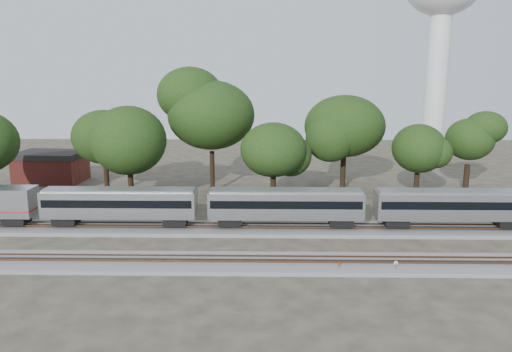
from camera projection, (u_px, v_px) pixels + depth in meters
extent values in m
plane|color=#383328|center=(274.00, 250.00, 49.19)|extent=(160.00, 160.00, 0.00)
cube|color=slate|center=(273.00, 229.00, 55.01)|extent=(160.00, 5.00, 0.40)
cube|color=brown|center=(273.00, 227.00, 54.21)|extent=(160.00, 0.08, 0.15)
cube|color=brown|center=(273.00, 223.00, 55.62)|extent=(160.00, 0.08, 0.15)
cube|color=slate|center=(274.00, 264.00, 45.23)|extent=(160.00, 5.00, 0.40)
cube|color=brown|center=(274.00, 262.00, 44.44)|extent=(160.00, 0.08, 0.15)
cube|color=brown|center=(274.00, 256.00, 45.84)|extent=(160.00, 0.08, 0.15)
cube|color=black|center=(16.00, 219.00, 55.33)|extent=(2.51, 2.13, 0.87)
cube|color=#B0B3B7|center=(120.00, 203.00, 54.73)|extent=(16.82, 2.90, 2.90)
cube|color=black|center=(120.00, 201.00, 54.67)|extent=(16.24, 2.95, 0.87)
cube|color=gray|center=(119.00, 190.00, 54.41)|extent=(16.43, 2.32, 0.34)
cube|color=black|center=(66.00, 220.00, 55.23)|extent=(2.51, 2.13, 0.87)
cube|color=black|center=(176.00, 220.00, 55.01)|extent=(2.51, 2.13, 0.87)
cube|color=#B0B3B7|center=(286.00, 204.00, 54.39)|extent=(16.82, 2.90, 2.90)
cube|color=black|center=(286.00, 202.00, 54.33)|extent=(16.24, 2.95, 0.87)
cube|color=gray|center=(286.00, 191.00, 54.08)|extent=(16.43, 2.32, 0.34)
cube|color=black|center=(230.00, 220.00, 54.90)|extent=(2.51, 2.13, 0.87)
cube|color=black|center=(341.00, 221.00, 54.67)|extent=(2.51, 2.13, 0.87)
cube|color=#B0B3B7|center=(453.00, 205.00, 54.06)|extent=(16.82, 2.90, 2.90)
cube|color=black|center=(453.00, 202.00, 54.00)|extent=(16.24, 2.95, 0.87)
cube|color=gray|center=(454.00, 192.00, 53.75)|extent=(16.43, 2.32, 0.34)
cube|color=black|center=(396.00, 221.00, 54.56)|extent=(2.51, 2.13, 0.87)
cube|color=black|center=(508.00, 222.00, 54.34)|extent=(2.51, 2.13, 0.87)
cylinder|color=#512D19|center=(339.00, 268.00, 43.75)|extent=(0.05, 0.05, 0.81)
cylinder|color=#A8190C|center=(339.00, 264.00, 43.68)|extent=(0.29, 0.05, 0.29)
cylinder|color=#512D19|center=(396.00, 268.00, 43.55)|extent=(0.07, 0.07, 0.98)
cylinder|color=silver|center=(396.00, 263.00, 43.46)|extent=(0.35, 0.04, 0.35)
cube|color=#512D19|center=(348.00, 271.00, 43.65)|extent=(0.57, 0.46, 0.30)
cylinder|color=silver|center=(436.00, 91.00, 91.47)|extent=(3.92, 3.92, 27.41)
cone|color=silver|center=(431.00, 154.00, 93.92)|extent=(6.27, 6.27, 3.92)
cube|color=maroon|center=(51.00, 170.00, 78.90)|extent=(10.20, 7.45, 3.92)
cube|color=black|center=(50.00, 155.00, 78.40)|extent=(10.41, 7.66, 0.88)
cylinder|color=black|center=(107.00, 179.00, 70.68)|extent=(0.70, 0.70, 4.45)
ellipsoid|color=#183311|center=(104.00, 137.00, 69.43)|extent=(8.39, 8.39, 7.13)
cylinder|color=black|center=(131.00, 188.00, 65.26)|extent=(0.70, 0.70, 4.61)
ellipsoid|color=#183311|center=(129.00, 140.00, 63.96)|extent=(8.69, 8.69, 7.38)
cylinder|color=black|center=(212.00, 172.00, 71.82)|extent=(0.70, 0.70, 6.03)
ellipsoid|color=#183311|center=(211.00, 115.00, 70.11)|extent=(11.37, 11.37, 9.66)
cylinder|color=black|center=(273.00, 193.00, 63.76)|extent=(0.70, 0.70, 4.09)
ellipsoid|color=#183311|center=(273.00, 150.00, 62.60)|extent=(7.70, 7.70, 6.55)
cylinder|color=black|center=(343.00, 173.00, 73.42)|extent=(0.70, 0.70, 5.10)
ellipsoid|color=#183311|center=(345.00, 126.00, 71.98)|extent=(9.61, 9.61, 8.17)
cylinder|color=black|center=(416.00, 188.00, 66.67)|extent=(0.70, 0.70, 3.93)
ellipsoid|color=#183311|center=(419.00, 148.00, 65.56)|extent=(7.42, 7.42, 6.31)
cylinder|color=black|center=(466.00, 179.00, 71.19)|extent=(0.70, 0.70, 4.24)
ellipsoid|color=#183311|center=(470.00, 139.00, 69.99)|extent=(7.99, 7.99, 6.79)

